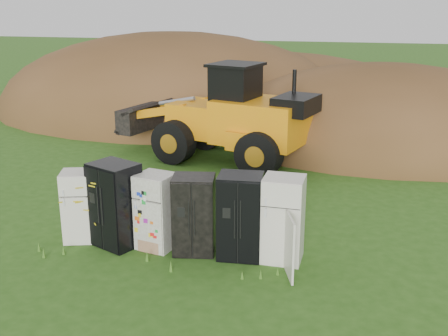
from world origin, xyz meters
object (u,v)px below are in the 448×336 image
at_px(fridge_dark_mid, 194,215).
at_px(wheel_loader, 214,111).
at_px(fridge_leftmost, 79,206).
at_px(fridge_black_side, 115,205).
at_px(fridge_sticker, 156,211).
at_px(fridge_open_door, 283,219).
at_px(fridge_black_right, 240,216).

bearing_deg(fridge_dark_mid, wheel_loader, 91.31).
bearing_deg(fridge_leftmost, fridge_black_side, -21.28).
distance_m(fridge_leftmost, fridge_sticker, 1.89).
xyz_separation_m(fridge_sticker, wheel_loader, (-0.44, 7.31, 0.82)).
distance_m(fridge_leftmost, wheel_loader, 7.49).
bearing_deg(fridge_sticker, fridge_dark_mid, 9.91).
distance_m(fridge_dark_mid, fridge_open_door, 1.97).
relative_size(fridge_black_side, fridge_sticker, 1.12).
height_order(fridge_sticker, fridge_black_right, fridge_black_right).
bearing_deg(fridge_black_side, fridge_sticker, 28.75).
relative_size(fridge_leftmost, fridge_black_side, 0.86).
distance_m(fridge_leftmost, fridge_open_door, 4.75).
height_order(fridge_leftmost, fridge_dark_mid, fridge_dark_mid).
bearing_deg(fridge_sticker, fridge_black_side, -163.05).
bearing_deg(fridge_black_side, fridge_open_door, 25.95).
bearing_deg(fridge_leftmost, fridge_open_door, -16.74).
xyz_separation_m(fridge_leftmost, fridge_dark_mid, (2.79, -0.07, 0.05)).
height_order(fridge_leftmost, wheel_loader, wheel_loader).
distance_m(fridge_black_side, fridge_sticker, 0.96).
distance_m(fridge_open_door, wheel_loader, 8.05).
height_order(fridge_sticker, fridge_dark_mid, fridge_dark_mid).
xyz_separation_m(fridge_black_side, fridge_sticker, (0.95, 0.06, -0.10)).
distance_m(fridge_dark_mid, wheel_loader, 7.52).
xyz_separation_m(fridge_sticker, fridge_black_right, (1.93, -0.04, 0.07)).
xyz_separation_m(fridge_dark_mid, fridge_open_door, (1.97, 0.05, 0.05)).
bearing_deg(wheel_loader, fridge_sticker, -69.97).
distance_m(fridge_dark_mid, fridge_black_right, 1.04).
bearing_deg(fridge_black_right, wheel_loader, 104.56).
relative_size(fridge_black_side, fridge_black_right, 1.04).
height_order(fridge_black_right, wheel_loader, wheel_loader).
relative_size(fridge_leftmost, wheel_loader, 0.24).
height_order(fridge_black_side, wheel_loader, wheel_loader).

